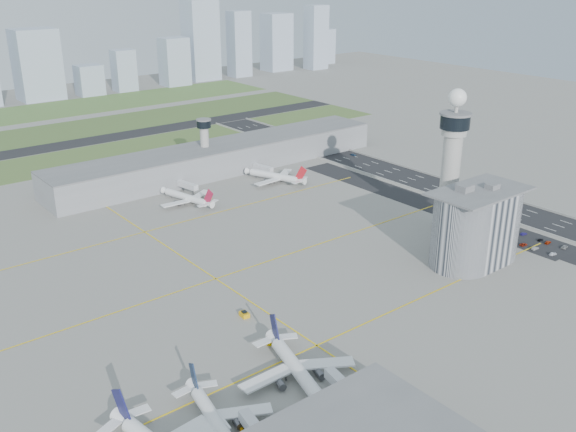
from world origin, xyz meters
TOP-DOWN VIEW (x-y plane):
  - ground at (0.00, 0.00)m, footprint 1000.00×1000.00m
  - grass_strip_0 at (-20.00, 225.00)m, footprint 480.00×50.00m
  - grass_strip_1 at (-20.00, 300.00)m, footprint 480.00×60.00m
  - grass_strip_2 at (-20.00, 380.00)m, footprint 480.00×70.00m
  - runway at (-20.00, 262.00)m, footprint 480.00×22.00m
  - highway at (115.00, 0.00)m, footprint 28.00×500.00m
  - barrier_left at (101.00, 0.00)m, footprint 0.60×500.00m
  - barrier_right at (129.00, 0.00)m, footprint 0.60×500.00m
  - landside_road at (90.00, -10.00)m, footprint 18.00×260.00m
  - parking_lot at (88.00, -22.00)m, footprint 20.00×44.00m
  - taxiway_line_h_0 at (-40.00, -30.00)m, footprint 260.00×0.60m
  - taxiway_line_h_1 at (-40.00, 30.00)m, footprint 260.00×0.60m
  - taxiway_line_h_2 at (-40.00, 90.00)m, footprint 260.00×0.60m
  - taxiway_line_v at (-40.00, 30.00)m, footprint 0.60×260.00m
  - control_tower at (72.00, 8.00)m, footprint 14.00×14.00m
  - secondary_tower at (30.00, 150.00)m, footprint 8.60×8.60m
  - admin_building at (51.99, -22.00)m, footprint 42.00×24.00m
  - terminal_pier at (40.00, 148.00)m, footprint 210.00×32.00m
  - airplane_near_b at (-87.32, -44.80)m, footprint 38.80×43.37m
  - airplane_near_c at (-56.71, -41.26)m, footprint 46.70×51.24m
  - airplane_far_a at (-5.34, 112.03)m, footprint 39.72×44.00m
  - airplane_far_b at (51.01, 111.68)m, footprint 46.25×49.82m
  - jet_bridge_near_2 at (-53.00, -61.00)m, footprint 5.39×14.31m
  - jet_bridge_far_0 at (2.00, 132.00)m, footprint 5.39×14.31m
  - jet_bridge_far_1 at (52.00, 132.00)m, footprint 5.39×14.31m
  - tug_0 at (-81.33, -49.16)m, footprint 3.09×2.44m
  - tug_1 at (-79.84, -46.12)m, footprint 3.63×3.12m
  - tug_2 at (-50.48, -20.42)m, footprint 4.38×4.36m
  - tug_3 at (-47.69, -0.48)m, footprint 2.85×3.87m
  - tug_4 at (7.38, 110.50)m, footprint 2.74×3.42m
  - tug_5 at (60.44, 101.77)m, footprint 2.82×1.96m
  - car_lot_0 at (82.89, -39.92)m, footprint 3.91×2.06m
  - car_lot_1 at (82.10, -32.13)m, footprint 3.98×1.54m
  - car_lot_2 at (82.02, -26.61)m, footprint 4.09×2.15m
  - car_lot_3 at (82.74, -18.70)m, footprint 4.12×1.78m
  - car_lot_4 at (83.00, -10.77)m, footprint 3.87×1.83m
  - car_lot_5 at (83.66, -6.27)m, footprint 3.39×1.37m
  - car_lot_6 at (93.27, -39.24)m, footprint 4.43×2.60m
  - car_lot_7 at (92.38, -32.01)m, footprint 4.11×1.95m
  - car_lot_8 at (92.45, -28.38)m, footprint 3.38×1.48m
  - car_lot_9 at (92.54, -19.98)m, footprint 3.73×1.63m
  - car_lot_10 at (93.04, -13.32)m, footprint 4.23×2.07m
  - car_lot_11 at (93.16, -2.69)m, footprint 4.20×1.75m
  - car_hw_1 at (114.82, 38.50)m, footprint 1.55×3.42m
  - car_hw_2 at (122.67, 121.63)m, footprint 1.97×4.11m
  - car_hw_4 at (109.00, 179.02)m, footprint 1.61×3.78m
  - skyline_bldg_9 at (30.27, 432.32)m, footprint 36.96×29.57m
  - skyline_bldg_10 at (73.27, 423.68)m, footprint 23.01×18.41m
  - skyline_bldg_11 at (108.28, 423.34)m, footprint 20.22×16.18m
  - skyline_bldg_12 at (162.17, 421.29)m, footprint 26.14×20.92m
  - skyline_bldg_13 at (201.27, 433.27)m, footprint 32.26×25.81m
  - skyline_bldg_14 at (244.74, 426.38)m, footprint 21.59×17.28m
  - skyline_bldg_15 at (302.83, 435.54)m, footprint 30.25×24.20m
  - skyline_bldg_16 at (345.49, 415.96)m, footprint 23.04×18.43m
  - skyline_bldg_17 at (382.05, 443.29)m, footprint 22.64×18.11m

SIDE VIEW (x-z plane):
  - ground at x=0.00m, z-range 0.00..0.00m
  - taxiway_line_h_0 at x=-40.00m, z-range 0.00..0.01m
  - taxiway_line_h_1 at x=-40.00m, z-range 0.00..0.01m
  - taxiway_line_h_2 at x=-40.00m, z-range 0.00..0.01m
  - taxiway_line_v at x=-40.00m, z-range 0.00..0.01m
  - grass_strip_0 at x=-20.00m, z-range 0.00..0.08m
  - grass_strip_1 at x=-20.00m, z-range 0.00..0.08m
  - grass_strip_2 at x=-20.00m, z-range 0.00..0.08m
  - landside_road at x=90.00m, z-range 0.00..0.08m
  - highway at x=115.00m, z-range 0.00..0.10m
  - parking_lot at x=88.00m, z-range 0.00..0.10m
  - runway at x=-20.00m, z-range 0.01..0.11m
  - car_hw_1 at x=114.82m, z-range 0.00..1.09m
  - car_lot_5 at x=83.66m, z-range 0.00..1.10m
  - car_lot_2 at x=82.02m, z-range 0.00..1.10m
  - car_hw_2 at x=122.67m, z-range 0.00..1.13m
  - car_lot_8 at x=92.45m, z-range 0.00..1.13m
  - car_lot_6 at x=93.27m, z-range 0.00..1.16m
  - car_lot_10 at x=93.04m, z-range 0.00..1.16m
  - car_lot_7 at x=92.38m, z-range 0.00..1.16m
  - car_lot_3 at x=82.74m, z-range 0.00..1.18m
  - car_lot_9 at x=92.54m, z-range 0.00..1.19m
  - barrier_left at x=101.00m, z-range 0.00..1.20m
  - barrier_right at x=129.00m, z-range 0.00..1.20m
  - car_lot_11 at x=93.16m, z-range 0.00..1.21m
  - car_lot_0 at x=82.89m, z-range 0.00..1.27m
  - car_hw_4 at x=109.00m, z-range 0.00..1.27m
  - car_lot_4 at x=83.00m, z-range 0.00..1.28m
  - car_lot_1 at x=82.10m, z-range 0.00..1.29m
  - tug_0 at x=-81.33m, z-range 0.00..1.59m
  - tug_5 at x=60.44m, z-range 0.00..1.62m
  - tug_4 at x=7.38m, z-range 0.00..1.75m
  - tug_1 at x=-79.84m, z-range 0.00..1.77m
  - tug_3 at x=-47.69m, z-range 0.00..2.12m
  - tug_2 at x=-50.48m, z-range 0.00..2.13m
  - jet_bridge_near_2 at x=-53.00m, z-range 0.00..5.70m
  - jet_bridge_far_0 at x=2.00m, z-range 0.00..5.70m
  - jet_bridge_far_1 at x=52.00m, z-range 0.00..5.70m
  - airplane_far_a at x=-5.34m, z-range 0.00..10.60m
  - airplane_near_b at x=-87.32m, z-range 0.00..10.66m
  - airplane_far_b at x=51.01m, z-range 0.00..11.31m
  - airplane_near_c at x=-56.71m, z-range 0.00..12.07m
  - terminal_pier at x=40.00m, z-range 0.00..15.80m
  - skyline_bldg_10 at x=73.27m, z-range 0.00..27.75m
  - admin_building at x=51.99m, z-range -1.45..32.05m
  - secondary_tower at x=30.00m, z-range 2.85..34.75m
  - skyline_bldg_11 at x=108.28m, z-range 0.00..38.97m
  - skyline_bldg_17 at x=382.05m, z-range 0.00..41.06m
  - skyline_bldg_12 at x=162.17m, z-range 0.00..46.89m
  - skyline_bldg_9 at x=30.27m, z-range 0.00..62.11m
  - skyline_bldg_15 at x=302.83m, z-range 0.00..63.40m
  - skyline_bldg_14 at x=244.74m, z-range 0.00..68.75m
  - control_tower at x=72.00m, z-range 2.79..67.29m
  - skyline_bldg_16 at x=345.49m, z-range 0.00..71.56m
  - skyline_bldg_13 at x=201.27m, z-range 0.00..81.20m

